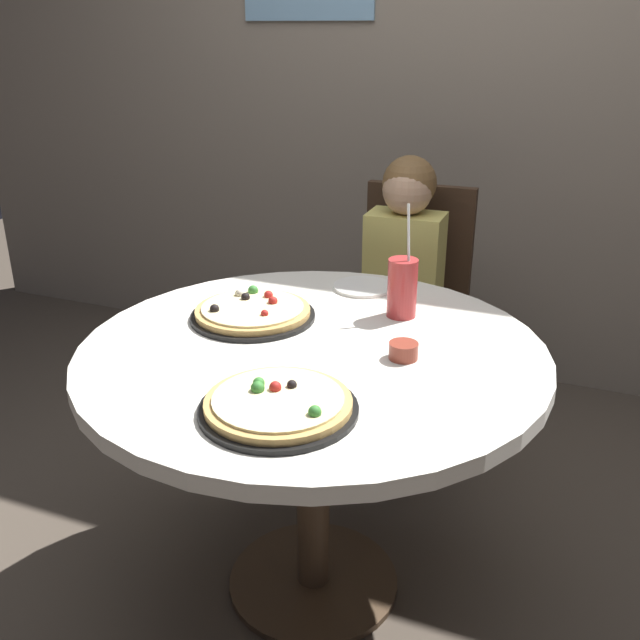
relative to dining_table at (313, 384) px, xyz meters
name	(u,v)px	position (x,y,z in m)	size (l,w,h in m)	color
ground_plane	(313,583)	(0.00, 0.00, -0.65)	(8.00, 8.00, 0.00)	#4C4238
wall_with_window	(464,33)	(0.00, 1.61, 0.81)	(5.20, 0.14, 2.90)	gray
dining_table	(313,384)	(0.00, 0.00, 0.00)	(1.15, 1.15, 0.75)	silver
chair_wooden	(409,301)	(0.00, 0.94, -0.12)	(0.41, 0.41, 0.95)	#382619
diner_child	(396,331)	(0.00, 0.76, -0.16)	(0.26, 0.41, 1.08)	#3F4766
pizza_veggie	(253,312)	(-0.22, 0.11, 0.12)	(0.34, 0.34, 0.05)	black
pizza_cheese	(278,405)	(0.06, -0.32, 0.12)	(0.33, 0.33, 0.05)	black
soda_cup	(402,288)	(0.15, 0.27, 0.19)	(0.08, 0.08, 0.31)	#B73333
sauce_bowl	(403,351)	(0.23, 0.02, 0.12)	(0.07, 0.07, 0.04)	brown
plate_small	(363,287)	(-0.02, 0.44, 0.11)	(0.18, 0.18, 0.01)	white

